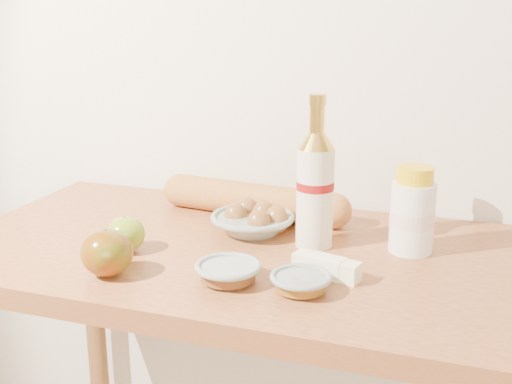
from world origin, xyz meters
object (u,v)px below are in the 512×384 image
at_px(table, 261,308).
at_px(bourbon_bottle, 315,186).
at_px(cream_bottle, 412,213).
at_px(egg_bowl, 254,221).
at_px(baguette, 253,200).

bearing_deg(table, bourbon_bottle, 30.16).
xyz_separation_m(cream_bottle, egg_bowl, (-0.31, 0.00, -0.05)).
relative_size(table, cream_bottle, 7.42).
bearing_deg(egg_bowl, bourbon_bottle, -13.41).
bearing_deg(cream_bottle, baguette, 170.29).
xyz_separation_m(table, egg_bowl, (-0.04, 0.08, 0.15)).
relative_size(egg_bowl, baguette, 0.51).
distance_m(egg_bowl, baguette, 0.10).
relative_size(cream_bottle, baguette, 0.36).
relative_size(table, baguette, 2.70).
xyz_separation_m(egg_bowl, baguette, (-0.04, 0.10, 0.01)).
relative_size(table, egg_bowl, 5.33).
xyz_separation_m(bourbon_bottle, egg_bowl, (-0.13, 0.03, -0.09)).
xyz_separation_m(cream_bottle, baguette, (-0.34, 0.10, -0.04)).
distance_m(bourbon_bottle, baguette, 0.23).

